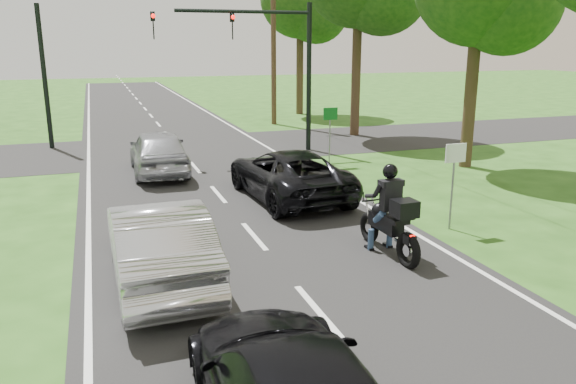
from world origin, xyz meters
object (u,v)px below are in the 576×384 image
object	(u,v)px
sign_green	(330,122)
sign_white	(455,165)
silver_suv	(159,151)
utility_pole_far	(273,30)
traffic_signal	(266,50)
silver_sedan	(158,242)
motorcycle_rider	(390,220)
dark_suv	(288,174)

from	to	relation	value
sign_green	sign_white	bearing A→B (deg)	-91.43
silver_suv	utility_pole_far	size ratio (longest dim) A/B	0.46
traffic_signal	silver_sedan	bearing A→B (deg)	-115.74
traffic_signal	utility_pole_far	world-z (taller)	utility_pole_far
utility_pole_far	sign_green	distance (m)	11.63
motorcycle_rider	sign_green	size ratio (longest dim) A/B	1.10
silver_sedan	motorcycle_rider	bearing A→B (deg)	176.70
silver_sedan	sign_green	distance (m)	11.51
silver_sedan	traffic_signal	bearing A→B (deg)	-116.77
traffic_signal	utility_pole_far	size ratio (longest dim) A/B	0.64
utility_pole_far	sign_white	bearing A→B (deg)	-94.51
utility_pole_far	sign_white	xyz separation A→B (m)	(-1.50, -19.02, -3.49)
traffic_signal	sign_white	bearing A→B (deg)	-82.95
motorcycle_rider	silver_suv	xyz separation A→B (m)	(-3.77, 9.54, -0.00)
silver_suv	traffic_signal	bearing A→B (deg)	-150.52
sign_white	sign_green	world-z (taller)	same
silver_suv	utility_pole_far	distance (m)	13.65
dark_suv	sign_green	distance (m)	5.08
silver_suv	silver_sedan	bearing A→B (deg)	84.51
utility_pole_far	sign_white	size ratio (longest dim) A/B	4.71
motorcycle_rider	sign_green	bearing A→B (deg)	72.50
silver_suv	sign_white	xyz separation A→B (m)	(6.03, -8.48, 0.81)
sign_white	dark_suv	bearing A→B (deg)	125.11
silver_sedan	sign_white	distance (m)	7.19
silver_suv	sign_green	xyz separation A→B (m)	(6.23, -0.48, 0.81)
dark_suv	traffic_signal	distance (m)	7.93
silver_sedan	sign_green	world-z (taller)	sign_green
traffic_signal	motorcycle_rider	bearing A→B (deg)	-94.27
sign_white	sign_green	xyz separation A→B (m)	(0.20, 8.00, 0.00)
dark_suv	silver_suv	bearing A→B (deg)	-57.84
motorcycle_rider	silver_sedan	size ratio (longest dim) A/B	0.49
silver_sedan	sign_white	xyz separation A→B (m)	(7.09, 0.87, 0.81)
silver_sedan	sign_green	bearing A→B (deg)	-130.47
motorcycle_rider	silver_sedan	world-z (taller)	motorcycle_rider
traffic_signal	utility_pole_far	bearing A→B (deg)	70.32
dark_suv	silver_suv	distance (m)	5.51
sign_green	silver_sedan	bearing A→B (deg)	-129.43
silver_sedan	sign_white	world-z (taller)	sign_white
sign_green	traffic_signal	bearing A→B (deg)	117.38
silver_sedan	traffic_signal	size ratio (longest dim) A/B	0.74
motorcycle_rider	utility_pole_far	xyz separation A→B (m)	(3.76, 20.08, 4.29)
utility_pole_far	traffic_signal	bearing A→B (deg)	-109.68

